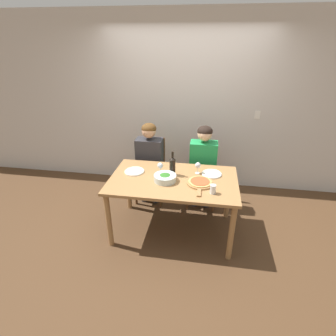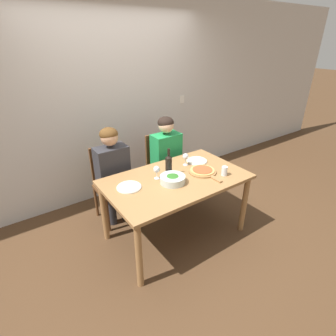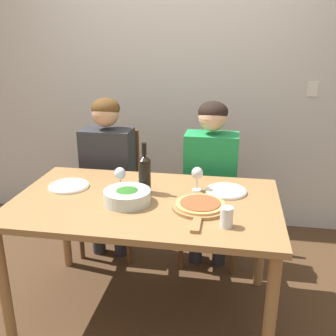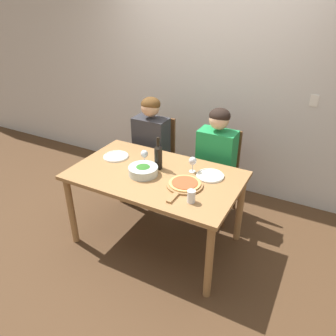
{
  "view_description": "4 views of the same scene",
  "coord_description": "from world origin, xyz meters",
  "views": [
    {
      "loc": [
        0.37,
        -2.75,
        2.31
      ],
      "look_at": [
        -0.07,
        0.01,
        0.91
      ],
      "focal_mm": 28.0,
      "sensor_mm": 36.0,
      "label": 1
    },
    {
      "loc": [
        -1.5,
        -1.99,
        2.14
      ],
      "look_at": [
        -0.13,
        -0.03,
        0.94
      ],
      "focal_mm": 28.0,
      "sensor_mm": 36.0,
      "label": 2
    },
    {
      "loc": [
        0.48,
        -2.04,
        1.7
      ],
      "look_at": [
        0.12,
        0.09,
        0.94
      ],
      "focal_mm": 42.0,
      "sensor_mm": 36.0,
      "label": 3
    },
    {
      "loc": [
        1.32,
        -2.22,
        2.24
      ],
      "look_at": [
        0.14,
        -0.02,
        0.88
      ],
      "focal_mm": 35.0,
      "sensor_mm": 36.0,
      "label": 4
    }
  ],
  "objects": [
    {
      "name": "ground_plane",
      "position": [
        0.0,
        0.0,
        0.0
      ],
      "size": [
        40.0,
        40.0,
        0.0
      ],
      "primitive_type": "plane",
      "color": "#4C331E"
    },
    {
      "name": "back_wall",
      "position": [
        0.0,
        1.37,
        1.35
      ],
      "size": [
        10.0,
        0.06,
        2.7
      ],
      "color": "silver",
      "rests_on": "ground"
    },
    {
      "name": "dining_table",
      "position": [
        0.0,
        0.0,
        0.68
      ],
      "size": [
        1.54,
        0.92,
        0.77
      ],
      "color": "#9E7042",
      "rests_on": "ground"
    },
    {
      "name": "chair_left",
      "position": [
        -0.45,
        0.77,
        0.52
      ],
      "size": [
        0.42,
        0.42,
        0.96
      ],
      "color": "brown",
      "rests_on": "ground"
    },
    {
      "name": "chair_right",
      "position": [
        0.33,
        0.77,
        0.52
      ],
      "size": [
        0.42,
        0.42,
        0.96
      ],
      "color": "brown",
      "rests_on": "ground"
    },
    {
      "name": "person_woman",
      "position": [
        -0.45,
        0.66,
        0.75
      ],
      "size": [
        0.47,
        0.51,
        1.24
      ],
      "color": "#28282D",
      "rests_on": "ground"
    },
    {
      "name": "person_man",
      "position": [
        0.33,
        0.66,
        0.75
      ],
      "size": [
        0.47,
        0.51,
        1.24
      ],
      "color": "#28282D",
      "rests_on": "ground"
    },
    {
      "name": "wine_bottle",
      "position": [
        -0.03,
        0.11,
        0.9
      ],
      "size": [
        0.07,
        0.07,
        0.31
      ],
      "color": "black",
      "rests_on": "dining_table"
    },
    {
      "name": "broccoli_bowl",
      "position": [
        -0.09,
        -0.06,
        0.81
      ],
      "size": [
        0.27,
        0.27,
        0.08
      ],
      "color": "silver",
      "rests_on": "dining_table"
    },
    {
      "name": "dinner_plate_left",
      "position": [
        -0.52,
        0.11,
        0.78
      ],
      "size": [
        0.25,
        0.25,
        0.02
      ],
      "color": "silver",
      "rests_on": "dining_table"
    },
    {
      "name": "dinner_plate_right",
      "position": [
        0.46,
        0.19,
        0.78
      ],
      "size": [
        0.25,
        0.25,
        0.02
      ],
      "color": "silver",
      "rests_on": "dining_table"
    },
    {
      "name": "pizza_on_board",
      "position": [
        0.32,
        -0.07,
        0.79
      ],
      "size": [
        0.31,
        0.45,
        0.04
      ],
      "color": "#9E7042",
      "rests_on": "dining_table"
    },
    {
      "name": "wine_glass_left",
      "position": [
        -0.18,
        0.11,
        0.87
      ],
      "size": [
        0.07,
        0.07,
        0.15
      ],
      "color": "silver",
      "rests_on": "dining_table"
    },
    {
      "name": "wine_glass_right",
      "position": [
        0.28,
        0.19,
        0.87
      ],
      "size": [
        0.07,
        0.07,
        0.15
      ],
      "color": "silver",
      "rests_on": "dining_table"
    },
    {
      "name": "water_tumbler",
      "position": [
        0.47,
        -0.25,
        0.82
      ],
      "size": [
        0.07,
        0.07,
        0.1
      ],
      "color": "silver",
      "rests_on": "dining_table"
    }
  ]
}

